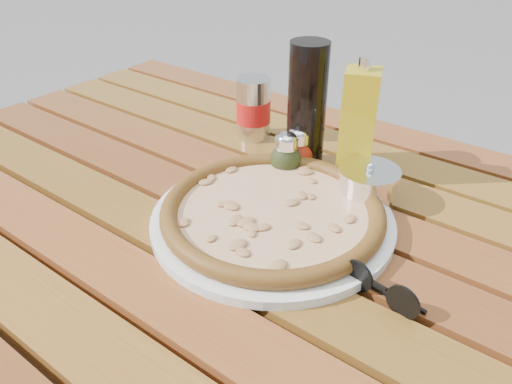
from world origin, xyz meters
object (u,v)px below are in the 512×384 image
Objects in this scene: plate at (272,219)px; oregano_shaker at (286,156)px; soda_can at (253,109)px; parmesan_tin at (368,185)px; pizza at (273,211)px; dark_bottle at (307,107)px; sunglasses at (380,289)px; pepper_shaker at (298,150)px; table at (249,253)px; olive_oil_cruet at (358,126)px.

plate is 0.15m from oregano_shaker.
soda_can is 0.30m from parmesan_tin.
pizza is at bearing -47.25° from soda_can.
dark_bottle is 1.83× the size of soda_can.
plate is 0.20m from sunglasses.
soda_can is 0.49m from sunglasses.
dark_bottle is (-0.00, 0.02, 0.07)m from pepper_shaker.
table is 6.36× the size of dark_bottle.
oregano_shaker is at bearing 153.53° from sunglasses.
soda_can reaches higher than pizza.
oregano_shaker is at bearing 116.53° from plate.
parmesan_tin is (0.13, 0.14, 0.11)m from table.
oregano_shaker reaches higher than table.
oregano_shaker is (-0.02, 0.13, 0.11)m from table.
dark_bottle is at bearing -174.12° from olive_oil_cruet.
soda_can reaches higher than table.
pepper_shaker is (-0.06, 0.16, 0.02)m from pizza.
soda_can is (-0.20, 0.22, 0.04)m from pizza.
table is at bearing -176.65° from plate.
soda_can reaches higher than sunglasses.
table is at bearing -54.30° from soda_can.
table is 0.22m from parmesan_tin.
pizza is 3.72× the size of soda_can.
pizza reaches higher than table.
parmesan_tin is (0.15, 0.01, -0.01)m from oregano_shaker.
table is at bearing -132.27° from parmesan_tin.
soda_can is at bearing 125.70° from table.
pizza is 0.17m from pepper_shaker.
sunglasses is (0.11, -0.19, -0.01)m from parmesan_tin.
soda_can is at bearing 173.45° from olive_oil_cruet.
dark_bottle is at bearing 108.72° from plate.
olive_oil_cruet is at bearing -6.55° from soda_can.
pepper_shaker is at bearing 170.74° from parmesan_tin.
oregano_shaker reaches higher than sunglasses.
pepper_shaker is at bearing 110.63° from plate.
dark_bottle is 0.09m from olive_oil_cruet.
parmesan_tin is at bearing 2.70° from oregano_shaker.
sunglasses is (0.26, -0.18, -0.02)m from oregano_shaker.
pizza reaches higher than plate.
soda_can is at bearing 165.61° from dark_bottle.
sunglasses is (0.24, -0.05, 0.09)m from table.
dark_bottle reaches higher than plate.
olive_oil_cruet reaches higher than oregano_shaker.
pepper_shaker reaches higher than sunglasses.
olive_oil_cruet is at bearing 5.88° from dark_bottle.
plate is 1.64× the size of dark_bottle.
parmesan_tin is (0.29, -0.08, -0.03)m from soda_can.
olive_oil_cruet is at bearing 33.59° from oregano_shaker.
pepper_shaker is 0.16m from soda_can.
pepper_shaker is 0.39× the size of olive_oil_cruet.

